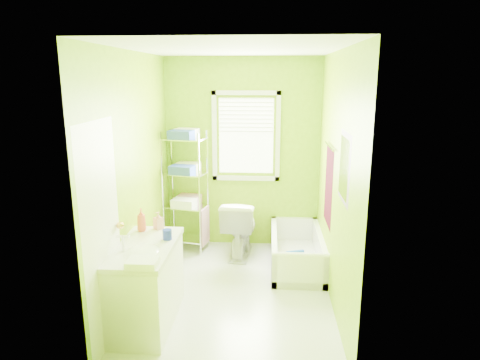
# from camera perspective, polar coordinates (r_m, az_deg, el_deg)

# --- Properties ---
(ground) EXTENTS (2.90, 2.90, 0.00)m
(ground) POSITION_cam_1_polar(r_m,az_deg,el_deg) (4.93, -0.79, -14.69)
(ground) COLOR silver
(ground) RESTS_ON ground
(room_envelope) EXTENTS (2.14, 2.94, 2.62)m
(room_envelope) POSITION_cam_1_polar(r_m,az_deg,el_deg) (4.41, -0.85, 3.28)
(room_envelope) COLOR #80AF08
(room_envelope) RESTS_ON ground
(window) EXTENTS (0.92, 0.05, 1.22)m
(window) POSITION_cam_1_polar(r_m,az_deg,el_deg) (5.80, 0.82, 6.46)
(window) COLOR white
(window) RESTS_ON ground
(door) EXTENTS (0.09, 0.80, 2.00)m
(door) POSITION_cam_1_polar(r_m,az_deg,el_deg) (3.85, -17.83, -7.41)
(door) COLOR white
(door) RESTS_ON ground
(right_wall_decor) EXTENTS (0.04, 1.48, 1.17)m
(right_wall_decor) POSITION_cam_1_polar(r_m,az_deg,el_deg) (4.48, 12.47, 0.14)
(right_wall_decor) COLOR #420715
(right_wall_decor) RESTS_ON ground
(bathtub) EXTENTS (0.64, 1.36, 0.44)m
(bathtub) POSITION_cam_1_polar(r_m,az_deg,el_deg) (5.53, 7.54, -9.91)
(bathtub) COLOR white
(bathtub) RESTS_ON ground
(toilet) EXTENTS (0.49, 0.79, 0.78)m
(toilet) POSITION_cam_1_polar(r_m,az_deg,el_deg) (5.71, -0.03, -6.32)
(toilet) COLOR white
(toilet) RESTS_ON ground
(vanity) EXTENTS (0.54, 1.07, 1.03)m
(vanity) POSITION_cam_1_polar(r_m,az_deg,el_deg) (4.31, -12.40, -13.13)
(vanity) COLOR white
(vanity) RESTS_ON ground
(wire_shelf_unit) EXTENTS (0.61, 0.50, 1.66)m
(wire_shelf_unit) POSITION_cam_1_polar(r_m,az_deg,el_deg) (5.79, -7.14, 0.33)
(wire_shelf_unit) COLOR silver
(wire_shelf_unit) RESTS_ON ground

